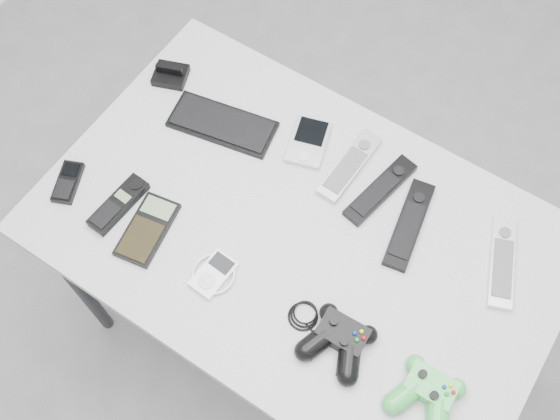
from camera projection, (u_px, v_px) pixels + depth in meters
The scene contains 15 objects.
floor at pixel (317, 314), 2.05m from camera, with size 3.50×3.50×0.00m, color slate.
desk at pixel (299, 242), 1.44m from camera, with size 1.09×0.70×0.73m.
pda_keyboard at pixel (222, 124), 1.49m from camera, with size 0.24×0.10×0.01m, color black.
dock_bracket at pixel (170, 72), 1.54m from camera, with size 0.08×0.07×0.04m, color black.
pda at pixel (308, 142), 1.47m from camera, with size 0.08×0.12×0.02m, color #A9A9B0.
remote_silver_a at pixel (350, 165), 1.44m from camera, with size 0.05×0.20×0.02m, color #A9A9B0.
remote_black_a at pixel (380, 190), 1.41m from camera, with size 0.05×0.20×0.02m, color black.
remote_black_b at pixel (409, 224), 1.38m from camera, with size 0.05×0.21×0.02m, color black.
remote_silver_b at pixel (502, 261), 1.34m from camera, with size 0.05×0.21×0.02m, color silver.
mobile_phone at pixel (68, 182), 1.42m from camera, with size 0.05×0.10×0.02m, color black.
cordless_handset at pixel (118, 204), 1.40m from camera, with size 0.05×0.15×0.02m, color black.
calculator at pixel (147, 229), 1.37m from camera, with size 0.08×0.16×0.02m, color black.
mp3_player at pixel (213, 274), 1.33m from camera, with size 0.09×0.10×0.02m, color silver.
controller_black at pixel (339, 339), 1.25m from camera, with size 0.23×0.14×0.05m, color black, non-canonical shape.
controller_green at pixel (428, 393), 1.21m from camera, with size 0.13×0.14×0.04m, color #278B25, non-canonical shape.
Camera 1 is at (0.25, -0.59, 1.98)m, focal length 42.00 mm.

